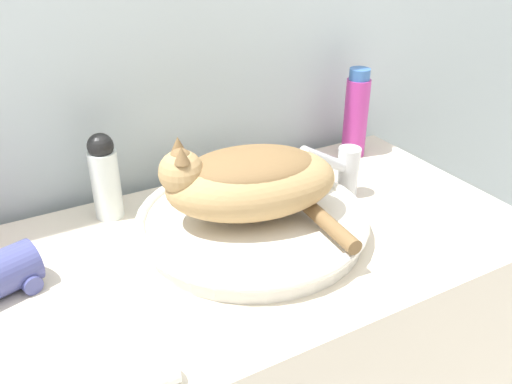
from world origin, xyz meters
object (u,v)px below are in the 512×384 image
cat (248,179)px  shampoo_bottle_tall (356,114)px  faucet (342,169)px  lotion_bottle_white (105,176)px

cat → shampoo_bottle_tall: bearing=-140.0°
faucet → cat: bearing=-0.3°
shampoo_bottle_tall → faucet: bearing=-134.5°
cat → faucet: 0.25m
lotion_bottle_white → shampoo_bottle_tall: size_ratio=0.82×
cat → lotion_bottle_white: (-0.21, 0.20, -0.03)m
cat → lotion_bottle_white: bearing=-28.6°
cat → faucet: size_ratio=2.21×
faucet → shampoo_bottle_tall: bearing=-141.9°
cat → shampoo_bottle_tall: 0.45m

